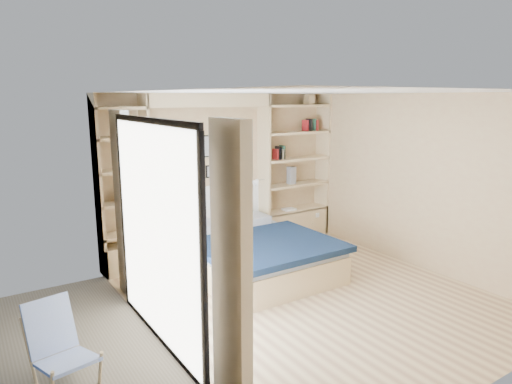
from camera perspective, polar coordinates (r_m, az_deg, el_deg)
ground at (r=5.90m, az=6.75°, el=-12.76°), size 4.50×4.50×0.00m
room_shell at (r=6.56m, az=-4.18°, el=-0.28°), size 4.50×4.50×4.50m
bed at (r=6.51m, az=-0.51°, el=-7.60°), size 1.82×2.30×1.07m
photo_gallery at (r=7.06m, az=-7.50°, el=4.85°), size 1.48×0.02×0.82m
reading_lamps at (r=7.00m, az=-5.48°, el=0.67°), size 1.92×0.12×0.15m
shelf_decor at (r=7.68m, az=3.07°, el=5.94°), size 3.54×0.23×2.03m
deck_chair at (r=4.50m, az=-23.42°, el=-17.12°), size 0.56×0.78×0.72m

